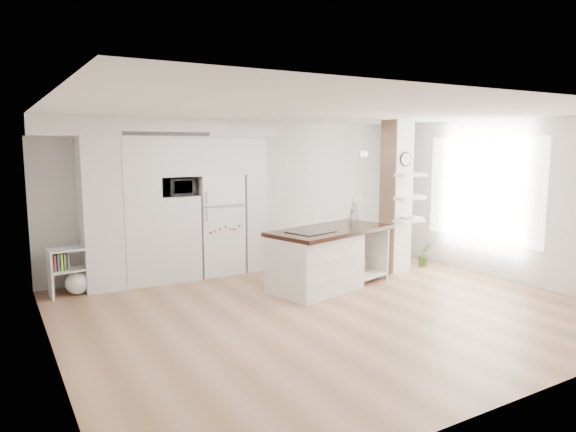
# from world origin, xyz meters

# --- Properties ---
(floor) EXTENTS (7.00, 6.00, 0.01)m
(floor) POSITION_xyz_m (0.00, 0.00, 0.00)
(floor) COLOR #AC7D5D
(floor) RESTS_ON ground
(room) EXTENTS (7.04, 6.04, 2.72)m
(room) POSITION_xyz_m (0.00, 0.00, 1.86)
(room) COLOR white
(room) RESTS_ON ground
(cabinet_wall) EXTENTS (4.00, 0.71, 2.70)m
(cabinet_wall) POSITION_xyz_m (-1.45, 2.67, 1.51)
(cabinet_wall) COLOR white
(cabinet_wall) RESTS_ON floor
(refrigerator) EXTENTS (0.78, 0.69, 1.75)m
(refrigerator) POSITION_xyz_m (-0.53, 2.68, 0.88)
(refrigerator) COLOR white
(refrigerator) RESTS_ON floor
(column) EXTENTS (0.69, 0.90, 2.70)m
(column) POSITION_xyz_m (2.38, 1.13, 1.35)
(column) COLOR silver
(column) RESTS_ON floor
(window) EXTENTS (0.00, 2.40, 2.40)m
(window) POSITION_xyz_m (3.48, 0.30, 1.50)
(window) COLOR white
(window) RESTS_ON room
(pendant_light) EXTENTS (0.12, 0.12, 0.10)m
(pendant_light) POSITION_xyz_m (1.70, 0.15, 2.12)
(pendant_light) COLOR white
(pendant_light) RESTS_ON room
(kitchen_island) EXTENTS (2.28, 1.49, 1.51)m
(kitchen_island) POSITION_xyz_m (0.45, 0.87, 0.49)
(kitchen_island) COLOR white
(kitchen_island) RESTS_ON floor
(bookshelf) EXTENTS (0.64, 0.41, 0.73)m
(bookshelf) POSITION_xyz_m (-2.97, 2.50, 0.32)
(bookshelf) COLOR white
(bookshelf) RESTS_ON floor
(floor_plant_a) EXTENTS (0.32, 0.29, 0.47)m
(floor_plant_a) POSITION_xyz_m (3.00, 1.14, 0.23)
(floor_plant_a) COLOR #396227
(floor_plant_a) RESTS_ON floor
(floor_plant_b) EXTENTS (0.30, 0.30, 0.49)m
(floor_plant_b) POSITION_xyz_m (2.05, 2.50, 0.25)
(floor_plant_b) COLOR #396227
(floor_plant_b) RESTS_ON floor
(microwave) EXTENTS (0.54, 0.37, 0.30)m
(microwave) POSITION_xyz_m (-1.27, 2.62, 1.57)
(microwave) COLOR #2D2D2D
(microwave) RESTS_ON cabinet_wall
(shelf_plant) EXTENTS (0.27, 0.23, 0.30)m
(shelf_plant) POSITION_xyz_m (2.63, 1.30, 1.52)
(shelf_plant) COLOR #396227
(shelf_plant) RESTS_ON column
(decor_bowl) EXTENTS (0.22, 0.22, 0.05)m
(decor_bowl) POSITION_xyz_m (2.30, 0.90, 1.00)
(decor_bowl) COLOR white
(decor_bowl) RESTS_ON column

